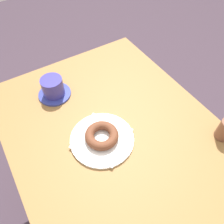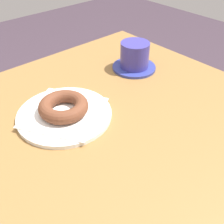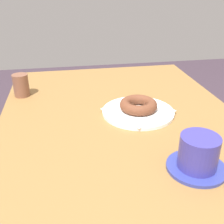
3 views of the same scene
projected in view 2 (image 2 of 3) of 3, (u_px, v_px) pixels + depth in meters
table at (82, 151)px, 0.66m from camera, size 0.97×0.74×0.75m
plate_chocolate_ring at (64, 115)px, 0.64m from camera, size 0.23×0.23×0.01m
napkin_chocolate_ring at (63, 113)px, 0.64m from camera, size 0.23×0.23×0.00m
donut_chocolate_ring at (62, 107)px, 0.63m from camera, size 0.12×0.12×0.03m
coffee_cup at (135, 57)px, 0.81m from camera, size 0.13×0.13×0.08m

